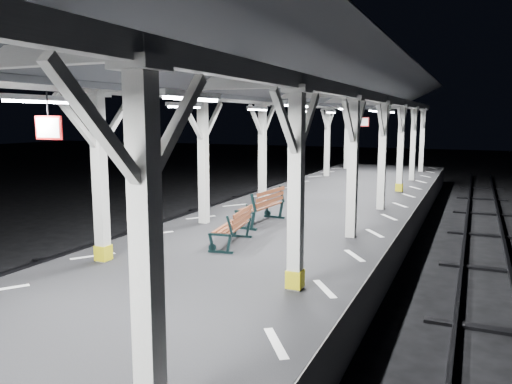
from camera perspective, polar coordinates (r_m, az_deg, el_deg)
The scene contains 7 objects.
ground at distance 8.14m, azimuth -15.08°, elevation -19.75°, with size 120.00×120.00×0.00m, color black.
platform at distance 7.92m, azimuth -15.22°, elevation -16.55°, with size 6.00×50.00×1.00m, color black.
hazard_stripes_left at distance 9.39m, azimuth -27.23°, elevation -9.88°, with size 1.00×48.00×0.01m, color silver.
hazard_stripes_right at distance 6.56m, azimuth 2.28°, elevation -16.86°, with size 1.00×48.00×0.01m, color silver.
canopy at distance 7.21m, azimuth -16.62°, elevation 14.14°, with size 5.40×49.00×4.65m.
bench_mid at distance 11.10m, azimuth -2.42°, elevation -3.88°, with size 0.79×1.59×0.82m.
bench_far at distance 13.30m, azimuth 0.92°, elevation -1.53°, with size 0.77×1.78×0.94m.
Camera 1 is at (4.61, -5.52, 3.81)m, focal length 35.00 mm.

